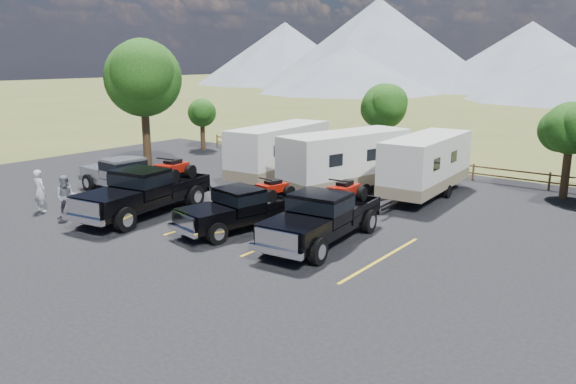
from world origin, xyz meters
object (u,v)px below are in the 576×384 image
Objects in this scene: trailer_left at (279,152)px; trailer_right at (426,165)px; rig_right at (323,215)px; person_a at (40,191)px; person_b at (66,197)px; tree_big_nw at (143,78)px; rig_left at (146,190)px; trailer_center at (346,162)px; pickup_silver at (126,175)px; rig_center at (244,207)px.

trailer_right is at bearing 6.41° from trailer_left.
rig_right is 13.11m from person_a.
person_b is at bearing -178.81° from person_a.
tree_big_nw is 0.90× the size of trailer_right.
tree_big_nw is 11.24m from person_b.
trailer_right is at bearing 5.05° from person_b.
trailer_right is at bearing 84.25° from rig_right.
rig_left is 3.80× the size of person_b.
tree_big_nw is at bearing -69.75° from person_a.
person_a is (-4.15, -2.56, -0.15)m from rig_left.
rig_right is at bearing -93.68° from trailer_right.
rig_left is 0.79× the size of trailer_center.
trailer_center is at bearing 129.76° from pickup_silver.
trailer_left is 12.44m from person_a.
trailer_right is (3.44, 1.97, -0.06)m from trailer_center.
rig_right is at bearing -162.99° from person_a.
rig_center reaches higher than person_b.
trailer_center is 13.15m from person_b.
person_a is at bearing -137.03° from trailer_right.
person_b is at bearing -143.29° from rig_center.
person_a is at bearing -156.52° from rig_left.
pickup_silver is at bearing -129.64° from trailer_center.
pickup_silver is (3.65, -4.33, -4.62)m from tree_big_nw.
trailer_left is 4.62m from trailer_center.
tree_big_nw reaches higher than pickup_silver.
trailer_center is 1.48× the size of pickup_silver.
trailer_left reaches higher than rig_center.
trailer_left is at bearing 131.39° from rig_right.
person_b is (-10.54, -13.02, -0.64)m from trailer_right.
person_b is (-2.18, -2.48, -0.17)m from rig_left.
person_a is at bearing -115.27° from trailer_left.
trailer_center reaches higher than rig_left.
tree_big_nw reaches higher than person_a.
person_a is (-12.51, -13.10, -0.62)m from trailer_right.
rig_left is 4.96m from rig_center.
rig_center is at bearing 3.47° from rig_left.
trailer_left is at bearing 151.93° from pickup_silver.
rig_center is at bearing -176.56° from rig_right.
trailer_left is at bearing -112.29° from person_a.
tree_big_nw is at bearing 75.95° from person_b.
trailer_center reaches higher than pickup_silver.
tree_big_nw is at bearing -137.09° from pickup_silver.
trailer_center reaches higher than person_a.
trailer_center is (12.52, 2.35, -3.92)m from tree_big_nw.
trailer_center is at bearing -130.39° from person_a.
trailer_center is at bearing 11.30° from person_b.
rig_left reaches higher than rig_center.
rig_center is at bearing -19.66° from person_b.
rig_right is (15.91, -4.68, -4.52)m from tree_big_nw.
tree_big_nw is 9.28m from trailer_left.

